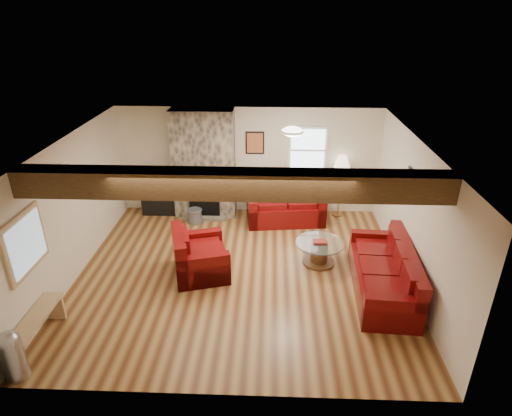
{
  "coord_description": "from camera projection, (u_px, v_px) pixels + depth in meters",
  "views": [
    {
      "loc": [
        0.54,
        -6.65,
        4.53
      ],
      "look_at": [
        0.26,
        0.4,
        1.17
      ],
      "focal_mm": 30.0,
      "sensor_mm": 36.0,
      "label": 1
    }
  ],
  "objects": [
    {
      "name": "tv_cabinet",
      "position": [
        166.0,
        202.0,
        10.21
      ],
      "size": [
        1.05,
        0.42,
        0.52
      ],
      "primitive_type": "cube",
      "color": "black",
      "rests_on": "floor"
    },
    {
      "name": "ceiling_dome",
      "position": [
        292.0,
        133.0,
        7.7
      ],
      "size": [
        0.4,
        0.4,
        0.18
      ],
      "primitive_type": null,
      "color": "white",
      "rests_on": "room"
    },
    {
      "name": "artwork_back",
      "position": [
        255.0,
        143.0,
        9.68
      ],
      "size": [
        0.42,
        0.06,
        0.52
      ],
      "primitive_type": null,
      "color": "black",
      "rests_on": "room"
    },
    {
      "name": "loveseat",
      "position": [
        285.0,
        202.0,
        9.75
      ],
      "size": [
        1.82,
        1.18,
        0.92
      ],
      "primitive_type": null,
      "rotation": [
        0.0,
        0.0,
        0.11
      ],
      "color": "#490805",
      "rests_on": "floor"
    },
    {
      "name": "artwork_right",
      "position": [
        411.0,
        183.0,
        7.38
      ],
      "size": [
        0.06,
        0.55,
        0.42
      ],
      "primitive_type": null,
      "color": "black",
      "rests_on": "room"
    },
    {
      "name": "back_window",
      "position": [
        308.0,
        150.0,
        9.7
      ],
      "size": [
        0.9,
        0.08,
        1.1
      ],
      "primitive_type": null,
      "color": "white",
      "rests_on": "room"
    },
    {
      "name": "pedal_bin",
      "position": [
        13.0,
        355.0,
        5.6
      ],
      "size": [
        0.32,
        0.32,
        0.75
      ],
      "primitive_type": null,
      "rotation": [
        0.0,
        0.0,
        0.05
      ],
      "color": "#A3A3A8",
      "rests_on": "floor"
    },
    {
      "name": "coal_bucket",
      "position": [
        195.0,
        216.0,
        9.78
      ],
      "size": [
        0.35,
        0.35,
        0.33
      ],
      "primitive_type": null,
      "color": "slate",
      "rests_on": "floor"
    },
    {
      "name": "pine_bench",
      "position": [
        37.0,
        332.0,
        6.21
      ],
      "size": [
        0.29,
        1.26,
        0.47
      ],
      "primitive_type": null,
      "color": "tan",
      "rests_on": "floor"
    },
    {
      "name": "hatch_window",
      "position": [
        25.0,
        243.0,
        6.09
      ],
      "size": [
        0.08,
        1.0,
        0.9
      ],
      "primitive_type": null,
      "color": "tan",
      "rests_on": "room"
    },
    {
      "name": "television",
      "position": [
        164.0,
        183.0,
        9.99
      ],
      "size": [
        0.84,
        0.11,
        0.48
      ],
      "primitive_type": "imported",
      "color": "black",
      "rests_on": "tv_cabinet"
    },
    {
      "name": "room",
      "position": [
        240.0,
        213.0,
        7.43
      ],
      "size": [
        8.0,
        8.0,
        8.0
      ],
      "color": "brown",
      "rests_on": "ground"
    },
    {
      "name": "floor_lamp",
      "position": [
        342.0,
        165.0,
        9.65
      ],
      "size": [
        0.38,
        0.38,
        1.47
      ],
      "color": "#A57C45",
      "rests_on": "floor"
    },
    {
      "name": "sofa_three",
      "position": [
        383.0,
        270.0,
        7.3
      ],
      "size": [
        1.06,
        2.26,
        0.85
      ],
      "primitive_type": null,
      "rotation": [
        0.0,
        0.0,
        -1.63
      ],
      "color": "#490805",
      "rests_on": "floor"
    },
    {
      "name": "coffee_table",
      "position": [
        319.0,
        252.0,
        8.21
      ],
      "size": [
        0.93,
        0.93,
        0.48
      ],
      "color": "#4B2B18",
      "rests_on": "floor"
    },
    {
      "name": "oak_beam",
      "position": [
        232.0,
        184.0,
        5.85
      ],
      "size": [
        6.0,
        0.36,
        0.38
      ],
      "primitive_type": "cube",
      "color": "#331E0F",
      "rests_on": "room"
    },
    {
      "name": "armchair_red",
      "position": [
        200.0,
        252.0,
        7.81
      ],
      "size": [
        1.2,
        1.29,
        0.87
      ],
      "primitive_type": null,
      "rotation": [
        0.0,
        0.0,
        1.85
      ],
      "color": "#490805",
      "rests_on": "floor"
    },
    {
      "name": "chimney_breast",
      "position": [
        204.0,
        166.0,
        9.73
      ],
      "size": [
        1.4,
        0.67,
        2.5
      ],
      "color": "#352F29",
      "rests_on": "floor"
    }
  ]
}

